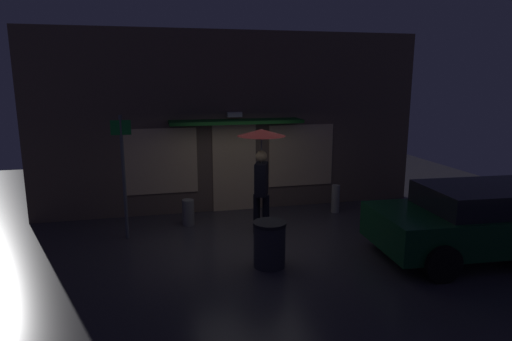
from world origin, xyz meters
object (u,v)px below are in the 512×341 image
Objects in this scene: street_sign_post at (123,170)px; sidewalk_bollard_2 at (335,199)px; person_with_umbrella at (261,159)px; parked_car at (487,219)px; trash_bin at (270,244)px; sidewalk_bollard at (188,212)px.

sidewalk_bollard_2 is (5.03, 0.68, -1.12)m from street_sign_post.
person_with_umbrella is 0.52× the size of parked_car.
street_sign_post is 3.13× the size of trash_bin.
sidewalk_bollard_2 is at bearing 7.72° from street_sign_post.
sidewalk_bollard is (-1.50, 0.93, -1.35)m from person_with_umbrella.
parked_car is (3.86, -2.16, -0.94)m from person_with_umbrella.
parked_car is at bearing -6.43° from trash_bin.
trash_bin is at bearing -131.83° from sidewalk_bollard_2.
trash_bin is (-4.14, 0.47, -0.29)m from parked_car.
sidewalk_bollard_2 is at bearing 48.17° from trash_bin.
parked_car is 1.70× the size of street_sign_post.
street_sign_post is 3.46m from trash_bin.
sidewalk_bollard is (1.33, 0.54, -1.17)m from street_sign_post.
parked_car is at bearing -20.83° from street_sign_post.
parked_car is 7.20m from street_sign_post.
street_sign_post reaches higher than person_with_umbrella.
street_sign_post reaches higher than sidewalk_bollard_2.
sidewalk_bollard is 2.90m from trash_bin.
sidewalk_bollard is 0.86× the size of sidewalk_bollard_2.
person_with_umbrella is 2.77m from sidewalk_bollard_2.
parked_car is 3.65m from sidewalk_bollard_2.
parked_car is 5.32× the size of trash_bin.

